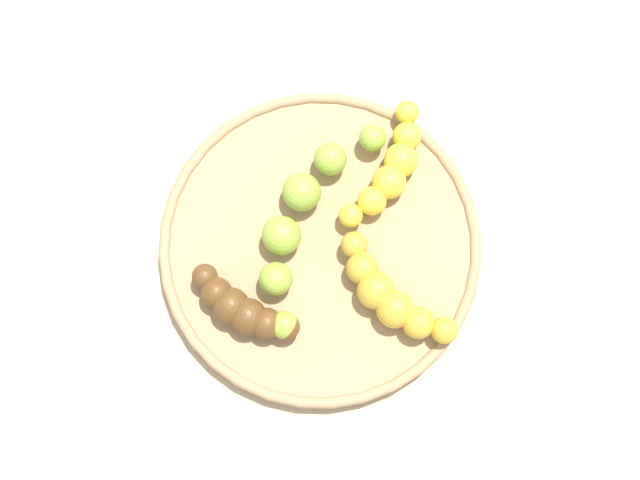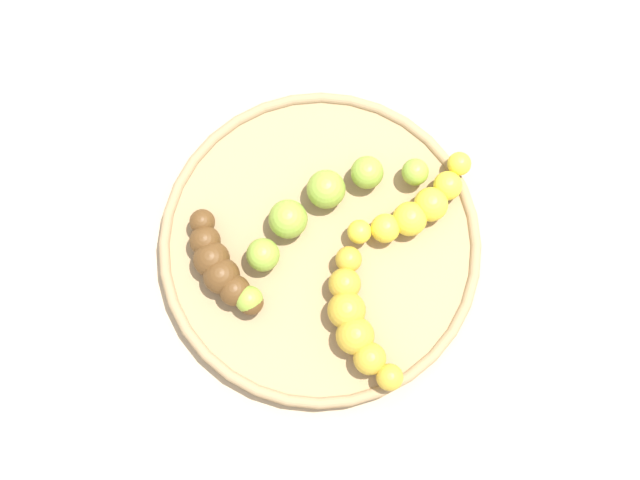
# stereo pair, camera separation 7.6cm
# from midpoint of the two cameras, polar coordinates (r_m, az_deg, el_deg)

# --- Properties ---
(ground_plane) EXTENTS (2.40, 2.40, 0.00)m
(ground_plane) POSITION_cam_midpoint_polar(r_m,az_deg,el_deg) (0.80, -2.66, -1.21)
(ground_plane) COLOR tan
(fruit_bowl) EXTENTS (0.29, 0.29, 0.02)m
(fruit_bowl) POSITION_cam_midpoint_polar(r_m,az_deg,el_deg) (0.78, -2.70, -1.04)
(fruit_bowl) COLOR #A08259
(fruit_bowl) RESTS_ON ground_plane
(banana_green) EXTENTS (0.20, 0.10, 0.04)m
(banana_green) POSITION_cam_midpoint_polar(r_m,az_deg,el_deg) (0.76, -3.93, 0.87)
(banana_green) COLOR #8CAD38
(banana_green) RESTS_ON fruit_bowl
(banana_overripe) EXTENTS (0.06, 0.10, 0.03)m
(banana_overripe) POSITION_cam_midpoint_polar(r_m,az_deg,el_deg) (0.76, -8.03, -5.17)
(banana_overripe) COLOR #593819
(banana_overripe) RESTS_ON fruit_bowl
(banana_spotted) EXTENTS (0.09, 0.11, 0.03)m
(banana_spotted) POSITION_cam_midpoint_polar(r_m,az_deg,el_deg) (0.75, 1.79, -4.39)
(banana_spotted) COLOR gold
(banana_spotted) RESTS_ON fruit_bowl
(banana_yellow) EXTENTS (0.12, 0.07, 0.03)m
(banana_yellow) POSITION_cam_midpoint_polar(r_m,az_deg,el_deg) (0.78, 1.98, 4.09)
(banana_yellow) COLOR yellow
(banana_yellow) RESTS_ON fruit_bowl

